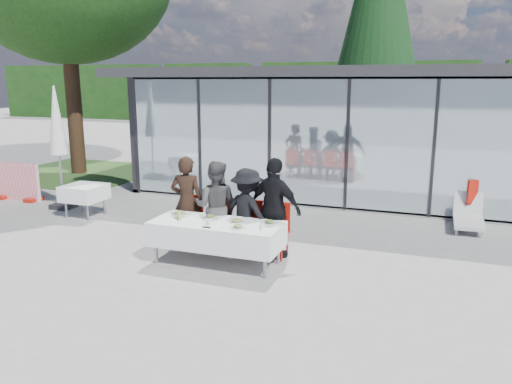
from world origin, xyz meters
TOP-DOWN VIEW (x-y plane):
  - ground at (0.00, 0.00)m, footprint 90.00×90.00m
  - pavilion at (2.00, 8.16)m, footprint 14.80×8.80m
  - treeline at (-2.00, 28.00)m, footprint 62.50×2.00m
  - dining_table at (-0.41, -0.32)m, footprint 2.26×0.96m
  - diner_a at (-1.31, 0.32)m, footprint 0.72×0.72m
  - diner_chair_a at (-1.31, 0.43)m, footprint 0.44×0.44m
  - diner_b at (-0.71, 0.32)m, footprint 0.93×0.93m
  - diner_chair_b at (-0.71, 0.43)m, footprint 0.44×0.44m
  - diner_c at (-0.09, 0.32)m, footprint 1.30×1.30m
  - diner_chair_c at (-0.09, 0.43)m, footprint 0.44×0.44m
  - diner_d at (0.43, 0.32)m, footprint 1.32×1.32m
  - diner_chair_d at (0.43, 0.43)m, footprint 0.44×0.44m
  - plate_a at (-1.25, -0.12)m, footprint 0.26×0.26m
  - plate_b at (-0.62, -0.13)m, footprint 0.26×0.26m
  - plate_c at (-0.07, -0.24)m, footprint 0.26×0.26m
  - plate_d at (0.48, -0.10)m, footprint 0.26×0.26m
  - plate_extra at (0.08, -0.55)m, footprint 0.26×0.26m
  - juice_bottle at (-1.07, -0.41)m, footprint 0.06×0.06m
  - drinking_glasses at (-0.00, -0.49)m, footprint 0.99×0.15m
  - folded_eyeglasses at (-0.42, -0.69)m, footprint 0.14×0.03m
  - spare_table_left at (-4.62, 1.49)m, footprint 0.86×0.86m
  - spare_chair_b at (3.86, 4.08)m, footprint 0.62×0.62m
  - market_umbrella at (-5.62, 1.89)m, footprint 0.50×0.50m
  - lounger at (3.79, 3.56)m, footprint 0.61×1.34m
  - conifer_tree at (0.50, 13.00)m, footprint 4.00×4.00m
  - grass_patch at (-8.50, 6.00)m, footprint 5.00×5.00m

SIDE VIEW (x-z plane):
  - ground at x=0.00m, z-range 0.00..0.00m
  - grass_patch at x=-8.50m, z-range 0.00..0.02m
  - lounger at x=3.79m, z-range -0.10..0.62m
  - diner_chair_a at x=-1.31m, z-range 0.05..1.03m
  - diner_chair_b at x=-0.71m, z-range 0.05..1.03m
  - diner_chair_c at x=-0.09m, z-range 0.05..1.03m
  - diner_chair_d at x=0.43m, z-range 0.05..1.03m
  - spare_chair_b at x=3.86m, z-range 0.05..1.03m
  - dining_table at x=-0.41m, z-range 0.16..0.91m
  - spare_table_left at x=-4.62m, z-range 0.18..0.92m
  - folded_eyeglasses at x=-0.42m, z-range 0.75..0.76m
  - plate_a at x=-1.25m, z-range 0.74..0.81m
  - plate_b at x=-0.62m, z-range 0.74..0.81m
  - plate_c at x=-0.07m, z-range 0.74..0.81m
  - plate_d at x=0.48m, z-range 0.74..0.81m
  - plate_extra at x=0.08m, z-range 0.74..0.81m
  - diner_c at x=-0.09m, z-range 0.00..1.59m
  - drinking_glasses at x=0.00m, z-range 0.75..0.85m
  - juice_bottle at x=-1.07m, z-range 0.75..0.91m
  - diner_b at x=-0.71m, z-range 0.00..1.69m
  - diner_a at x=-1.31m, z-range 0.00..1.76m
  - diner_d at x=0.43m, z-range 0.00..1.81m
  - market_umbrella at x=-5.62m, z-range 0.48..3.48m
  - pavilion at x=2.00m, z-range 0.43..3.87m
  - treeline at x=-2.00m, z-range 0.00..4.40m
  - conifer_tree at x=0.50m, z-range 0.74..11.24m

